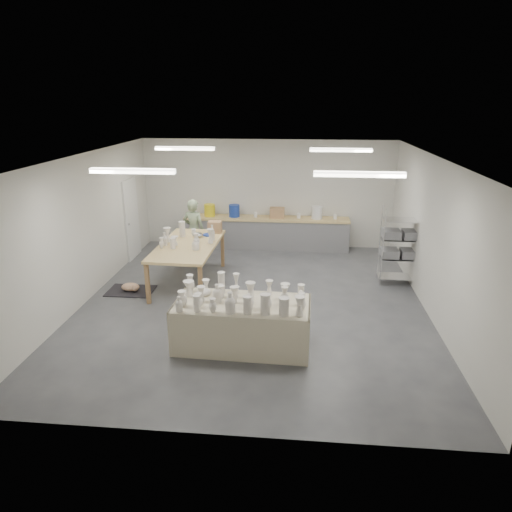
# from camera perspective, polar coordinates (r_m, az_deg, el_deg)

# --- Properties ---
(room) EXTENTS (8.00, 8.02, 3.00)m
(room) POSITION_cam_1_polar(r_m,az_deg,el_deg) (9.03, -1.00, 6.36)
(room) COLOR #424449
(room) RESTS_ON ground
(back_counter) EXTENTS (4.60, 0.60, 1.24)m
(back_counter) POSITION_cam_1_polar(r_m,az_deg,el_deg) (12.88, 1.24, 3.06)
(back_counter) COLOR tan
(back_counter) RESTS_ON ground
(wire_shelf) EXTENTS (0.88, 0.48, 1.80)m
(wire_shelf) POSITION_cam_1_polar(r_m,az_deg,el_deg) (10.79, 17.58, 1.34)
(wire_shelf) COLOR silver
(wire_shelf) RESTS_ON ground
(drying_table) EXTENTS (2.32, 1.16, 1.18)m
(drying_table) POSITION_cam_1_polar(r_m,az_deg,el_deg) (7.84, -1.75, -8.26)
(drying_table) COLOR olive
(drying_table) RESTS_ON ground
(work_table) EXTENTS (1.32, 2.54, 1.30)m
(work_table) POSITION_cam_1_polar(r_m,az_deg,el_deg) (10.47, -8.25, 1.58)
(work_table) COLOR tan
(work_table) RESTS_ON ground
(rug) EXTENTS (1.00, 0.70, 0.02)m
(rug) POSITION_cam_1_polar(r_m,az_deg,el_deg) (10.51, -15.38, -4.21)
(rug) COLOR black
(rug) RESTS_ON ground
(cat) EXTENTS (0.41, 0.30, 0.17)m
(cat) POSITION_cam_1_polar(r_m,az_deg,el_deg) (10.45, -15.35, -3.75)
(cat) COLOR white
(cat) RESTS_ON rug
(potter) EXTENTS (0.67, 0.52, 1.63)m
(potter) POSITION_cam_1_polar(r_m,az_deg,el_deg) (11.92, -7.76, 3.21)
(potter) COLOR gray
(potter) RESTS_ON ground
(red_stool) EXTENTS (0.43, 0.43, 0.34)m
(red_stool) POSITION_cam_1_polar(r_m,az_deg,el_deg) (12.32, -7.38, 1.28)
(red_stool) COLOR maroon
(red_stool) RESTS_ON ground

